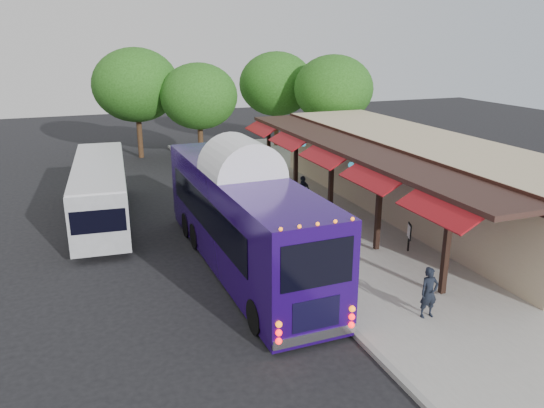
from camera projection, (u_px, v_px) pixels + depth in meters
name	position (u px, v px, depth m)	size (l,w,h in m)	color
ground	(287.00, 268.00, 19.50)	(90.00, 90.00, 0.00)	black
sidewalk	(353.00, 218.00, 24.74)	(10.00, 40.00, 0.15)	#9E9B93
curb	(253.00, 231.00, 23.06)	(0.20, 40.00, 0.16)	gray
station_shelter	(417.00, 174.00, 25.36)	(8.15, 20.00, 3.60)	tan
coach_bus	(242.00, 214.00, 19.04)	(2.81, 12.07, 3.84)	#22075B
city_bus	(101.00, 190.00, 24.08)	(2.98, 10.28, 2.72)	#979A9F
ped_a	(429.00, 293.00, 15.61)	(0.57, 0.38, 1.57)	black
ped_b	(284.00, 207.00, 23.04)	(0.90, 0.70, 1.86)	black
ped_c	(303.00, 191.00, 25.90)	(0.91, 0.38, 1.55)	black
ped_d	(263.00, 187.00, 26.25)	(1.14, 0.66, 1.77)	black
sign_board	(409.00, 233.00, 20.46)	(0.24, 0.49, 1.12)	black
tree_left	(199.00, 96.00, 35.07)	(5.13, 5.13, 6.57)	#382314
tree_mid	(276.00, 84.00, 39.64)	(5.59, 5.59, 7.15)	#382314
tree_right	(333.00, 89.00, 36.70)	(5.49, 5.49, 7.03)	#382314
tree_far	(136.00, 85.00, 35.99)	(5.87, 5.87, 7.51)	#382314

